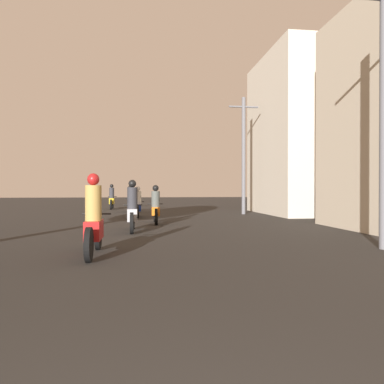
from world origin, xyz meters
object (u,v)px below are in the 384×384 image
(motorcycle_black, at_px, (130,201))
(utility_pole_far, at_px, (244,153))
(motorcycle_blue, at_px, (138,205))
(utility_pole_near, at_px, (384,106))
(motorcycle_yellow, at_px, (112,199))
(building_right_far, at_px, (309,136))
(motorcycle_silver, at_px, (132,211))
(motorcycle_orange, at_px, (156,208))
(motorcycle_red, at_px, (94,223))

(motorcycle_black, relative_size, utility_pole_far, 0.31)
(motorcycle_blue, xyz_separation_m, utility_pole_near, (5.56, -10.27, 2.60))
(motorcycle_blue, relative_size, motorcycle_yellow, 0.99)
(building_right_far, xyz_separation_m, utility_pole_near, (-3.70, -11.77, -1.08))
(motorcycle_silver, distance_m, motorcycle_orange, 2.74)
(motorcycle_silver, distance_m, utility_pole_far, 9.71)
(motorcycle_red, relative_size, motorcycle_orange, 1.06)
(motorcycle_orange, xyz_separation_m, motorcycle_yellow, (-2.55, 10.92, 0.06))
(motorcycle_red, bearing_deg, utility_pole_near, -3.75)
(utility_pole_near, xyz_separation_m, utility_pole_far, (0.00, 11.70, 0.08))
(motorcycle_black, distance_m, motorcycle_yellow, 3.46)
(motorcycle_blue, height_order, building_right_far, building_right_far)
(building_right_far, xyz_separation_m, utility_pole_far, (-3.70, -0.06, -1.00))
(motorcycle_black, relative_size, building_right_far, 0.22)
(motorcycle_red, bearing_deg, motorcycle_silver, 77.60)
(motorcycle_red, xyz_separation_m, motorcycle_silver, (0.65, 4.24, -0.00))
(utility_pole_near, height_order, utility_pole_far, utility_pole_far)
(motorcycle_red, height_order, utility_pole_near, utility_pole_near)
(motorcycle_red, distance_m, building_right_far, 15.85)
(motorcycle_orange, distance_m, motorcycle_yellow, 11.21)
(motorcycle_red, relative_size, building_right_far, 0.25)
(motorcycle_orange, distance_m, utility_pole_far, 7.35)
(motorcycle_black, height_order, utility_pole_near, utility_pole_near)
(motorcycle_blue, relative_size, utility_pole_near, 0.34)
(motorcycle_silver, bearing_deg, utility_pole_near, -40.24)
(motorcycle_blue, bearing_deg, utility_pole_far, 22.75)
(motorcycle_silver, bearing_deg, motorcycle_red, -102.11)
(motorcycle_black, bearing_deg, motorcycle_red, -90.07)
(motorcycle_red, relative_size, motorcycle_yellow, 1.02)
(motorcycle_yellow, distance_m, utility_pole_far, 9.92)
(motorcycle_silver, height_order, motorcycle_orange, motorcycle_silver)
(motorcycle_silver, height_order, utility_pole_near, utility_pole_near)
(motorcycle_black, relative_size, motorcycle_yellow, 0.92)
(motorcycle_red, relative_size, utility_pole_near, 0.35)
(motorcycle_orange, relative_size, motorcycle_black, 1.04)
(building_right_far, bearing_deg, motorcycle_blue, -170.84)
(utility_pole_near, bearing_deg, motorcycle_red, 179.87)
(utility_pole_far, bearing_deg, motorcycle_black, 154.64)
(motorcycle_red, distance_m, motorcycle_black, 14.57)
(motorcycle_orange, distance_m, motorcycle_black, 7.82)
(motorcycle_silver, xyz_separation_m, motorcycle_black, (-0.42, 10.33, -0.04))
(motorcycle_silver, height_order, building_right_far, building_right_far)
(motorcycle_silver, distance_m, utility_pole_near, 7.52)
(motorcycle_red, xyz_separation_m, building_right_far, (10.01, 11.75, 3.61))
(building_right_far, bearing_deg, utility_pole_far, -179.00)
(motorcycle_blue, xyz_separation_m, motorcycle_yellow, (-1.83, 7.51, 0.07))
(motorcycle_blue, distance_m, utility_pole_near, 11.97)
(building_right_far, relative_size, utility_pole_far, 1.37)
(motorcycle_yellow, height_order, building_right_far, building_right_far)
(motorcycle_red, xyz_separation_m, motorcycle_orange, (1.47, 6.85, -0.05))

